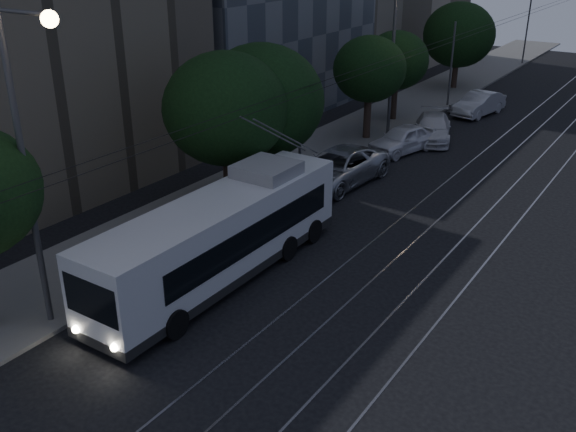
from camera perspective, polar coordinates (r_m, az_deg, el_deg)
The scene contains 17 objects.
ground at distance 21.38m, azimuth -1.44°, elevation -8.78°, with size 120.00×120.00×0.00m, color black.
sidewalk at distance 40.71m, azimuth 6.05°, elevation 7.30°, with size 5.00×90.00×0.15m, color slate.
tram_rails at distance 37.43m, azimuth 19.72°, elevation 4.43°, with size 4.52×90.00×0.02m.
overhead_wires at distance 38.82m, azimuth 9.62°, elevation 11.47°, with size 2.23×90.00×6.00m.
trolleybus at distance 22.98m, azimuth -5.80°, elevation -1.75°, with size 2.66×12.06×5.63m.
pickup_silver at distance 32.10m, azimuth 4.42°, elevation 4.32°, with size 2.86×6.21×1.73m, color #B8BAC0.
car_white_a at distance 37.48m, azimuth 10.12°, elevation 6.74°, with size 1.84×4.57×1.56m, color white.
car_white_b at distance 40.25m, azimuth 12.73°, elevation 7.66°, with size 2.12×5.20×1.51m, color silver.
car_white_c at distance 46.89m, azimuth 16.62°, elevation 9.54°, with size 1.67×4.79×1.58m, color #B8B8BD.
car_white_d at distance 47.58m, azimuth 16.03°, elevation 9.62°, with size 1.50×3.74×1.27m, color silver.
tree_1 at distance 27.59m, azimuth -5.57°, elevation 9.45°, with size 5.35×5.35×7.16m.
tree_2 at distance 29.63m, azimuth -2.37°, elevation 10.18°, with size 5.74×5.74×7.16m.
tree_3 at distance 38.82m, azimuth 7.27°, elevation 12.80°, with size 4.30×4.30×6.22m.
tree_4 at distance 43.40m, azimuth 9.62°, elevation 13.47°, with size 4.20×4.20×5.92m.
tree_5 at distance 54.01m, azimuth 14.95°, elevation 15.29°, with size 5.59×5.59×6.81m.
streetlamp_near at distance 19.58m, azimuth -22.02°, elevation 5.92°, with size 2.44×0.44×10.09m.
streetlamp_far at distance 39.56m, azimuth 9.86°, elevation 14.51°, with size 2.18×0.44×8.84m.
Camera 1 is at (10.39, -14.74, 11.48)m, focal length 40.00 mm.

